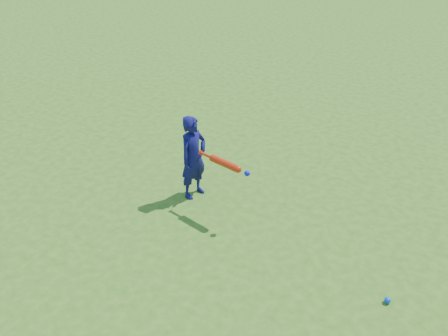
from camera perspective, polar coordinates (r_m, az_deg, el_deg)
ground at (r=6.35m, az=-5.84°, el=-3.63°), size 80.00×80.00×0.00m
child at (r=6.14m, az=-3.51°, el=1.22°), size 0.34×0.44×1.09m
ground_ball_blue at (r=5.21m, az=18.18°, el=-14.17°), size 0.07×0.07×0.07m
bat_swing at (r=5.69m, az=0.33°, el=0.43°), size 0.74×0.21×0.09m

